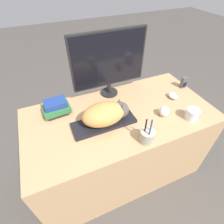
{
  "coord_description": "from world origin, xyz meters",
  "views": [
    {
      "loc": [
        -0.45,
        -0.51,
        1.66
      ],
      "look_at": [
        -0.08,
        0.35,
        0.81
      ],
      "focal_mm": 28.0,
      "sensor_mm": 36.0,
      "label": 1
    }
  ],
  "objects_px": {
    "computer_mouse": "(173,96)",
    "pen_cup": "(147,136)",
    "baseball": "(164,111)",
    "keyboard": "(104,123)",
    "monitor": "(109,61)",
    "cat": "(106,113)",
    "coffee_mug": "(193,114)",
    "book_stack": "(56,108)",
    "phone": "(184,83)"
  },
  "relations": [
    {
      "from": "book_stack",
      "to": "keyboard",
      "type": "bearing_deg",
      "value": -41.42
    },
    {
      "from": "keyboard",
      "to": "monitor",
      "type": "height_order",
      "value": "monitor"
    },
    {
      "from": "monitor",
      "to": "pen_cup",
      "type": "bearing_deg",
      "value": -88.03
    },
    {
      "from": "keyboard",
      "to": "computer_mouse",
      "type": "height_order",
      "value": "computer_mouse"
    },
    {
      "from": "coffee_mug",
      "to": "baseball",
      "type": "xyz_separation_m",
      "value": [
        -0.17,
        0.11,
        -0.0
      ]
    },
    {
      "from": "keyboard",
      "to": "phone",
      "type": "height_order",
      "value": "phone"
    },
    {
      "from": "cat",
      "to": "baseball",
      "type": "height_order",
      "value": "cat"
    },
    {
      "from": "monitor",
      "to": "baseball",
      "type": "height_order",
      "value": "monitor"
    },
    {
      "from": "monitor",
      "to": "coffee_mug",
      "type": "bearing_deg",
      "value": -50.37
    },
    {
      "from": "coffee_mug",
      "to": "book_stack",
      "type": "xyz_separation_m",
      "value": [
        -0.9,
        0.45,
        0.01
      ]
    },
    {
      "from": "baseball",
      "to": "coffee_mug",
      "type": "bearing_deg",
      "value": -32.76
    },
    {
      "from": "computer_mouse",
      "to": "baseball",
      "type": "distance_m",
      "value": 0.25
    },
    {
      "from": "computer_mouse",
      "to": "cat",
      "type": "bearing_deg",
      "value": -174.6
    },
    {
      "from": "baseball",
      "to": "monitor",
      "type": "bearing_deg",
      "value": 122.61
    },
    {
      "from": "cat",
      "to": "phone",
      "type": "bearing_deg",
      "value": 10.63
    },
    {
      "from": "pen_cup",
      "to": "baseball",
      "type": "height_order",
      "value": "pen_cup"
    },
    {
      "from": "baseball",
      "to": "keyboard",
      "type": "bearing_deg",
      "value": 168.44
    },
    {
      "from": "computer_mouse",
      "to": "coffee_mug",
      "type": "distance_m",
      "value": 0.26
    },
    {
      "from": "coffee_mug",
      "to": "book_stack",
      "type": "height_order",
      "value": "book_stack"
    },
    {
      "from": "computer_mouse",
      "to": "baseball",
      "type": "relative_size",
      "value": 1.27
    },
    {
      "from": "keyboard",
      "to": "phone",
      "type": "bearing_deg",
      "value": 10.38
    },
    {
      "from": "coffee_mug",
      "to": "baseball",
      "type": "height_order",
      "value": "coffee_mug"
    },
    {
      "from": "coffee_mug",
      "to": "book_stack",
      "type": "distance_m",
      "value": 1.01
    },
    {
      "from": "cat",
      "to": "monitor",
      "type": "distance_m",
      "value": 0.42
    },
    {
      "from": "pen_cup",
      "to": "baseball",
      "type": "xyz_separation_m",
      "value": [
        0.25,
        0.16,
        -0.01
      ]
    },
    {
      "from": "pen_cup",
      "to": "book_stack",
      "type": "bearing_deg",
      "value": 133.79
    },
    {
      "from": "phone",
      "to": "pen_cup",
      "type": "bearing_deg",
      "value": -147.44
    },
    {
      "from": "computer_mouse",
      "to": "pen_cup",
      "type": "bearing_deg",
      "value": -145.26
    },
    {
      "from": "keyboard",
      "to": "phone",
      "type": "xyz_separation_m",
      "value": [
        0.83,
        0.15,
        0.04
      ]
    },
    {
      "from": "computer_mouse",
      "to": "baseball",
      "type": "bearing_deg",
      "value": -143.14
    },
    {
      "from": "cat",
      "to": "coffee_mug",
      "type": "height_order",
      "value": "cat"
    },
    {
      "from": "computer_mouse",
      "to": "baseball",
      "type": "xyz_separation_m",
      "value": [
        -0.2,
        -0.15,
        0.02
      ]
    },
    {
      "from": "book_stack",
      "to": "monitor",
      "type": "bearing_deg",
      "value": 9.34
    },
    {
      "from": "monitor",
      "to": "pen_cup",
      "type": "relative_size",
      "value": 2.79
    },
    {
      "from": "cat",
      "to": "book_stack",
      "type": "xyz_separation_m",
      "value": [
        -0.31,
        0.25,
        -0.05
      ]
    },
    {
      "from": "computer_mouse",
      "to": "phone",
      "type": "xyz_separation_m",
      "value": [
        0.18,
        0.09,
        0.03
      ]
    },
    {
      "from": "monitor",
      "to": "keyboard",
      "type": "bearing_deg",
      "value": -118.43
    },
    {
      "from": "cat",
      "to": "coffee_mug",
      "type": "distance_m",
      "value": 0.63
    },
    {
      "from": "cat",
      "to": "baseball",
      "type": "relative_size",
      "value": 4.42
    },
    {
      "from": "cat",
      "to": "keyboard",
      "type": "bearing_deg",
      "value": -180.0
    },
    {
      "from": "keyboard",
      "to": "baseball",
      "type": "distance_m",
      "value": 0.46
    },
    {
      "from": "baseball",
      "to": "phone",
      "type": "bearing_deg",
      "value": 32.31
    },
    {
      "from": "keyboard",
      "to": "coffee_mug",
      "type": "distance_m",
      "value": 0.65
    },
    {
      "from": "phone",
      "to": "cat",
      "type": "bearing_deg",
      "value": -169.37
    },
    {
      "from": "coffee_mug",
      "to": "baseball",
      "type": "relative_size",
      "value": 1.59
    },
    {
      "from": "computer_mouse",
      "to": "pen_cup",
      "type": "distance_m",
      "value": 0.55
    },
    {
      "from": "monitor",
      "to": "pen_cup",
      "type": "distance_m",
      "value": 0.64
    },
    {
      "from": "cat",
      "to": "computer_mouse",
      "type": "relative_size",
      "value": 3.48
    },
    {
      "from": "cat",
      "to": "monitor",
      "type": "relative_size",
      "value": 0.57
    },
    {
      "from": "phone",
      "to": "book_stack",
      "type": "xyz_separation_m",
      "value": [
        -1.12,
        0.1,
        0.0
      ]
    }
  ]
}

